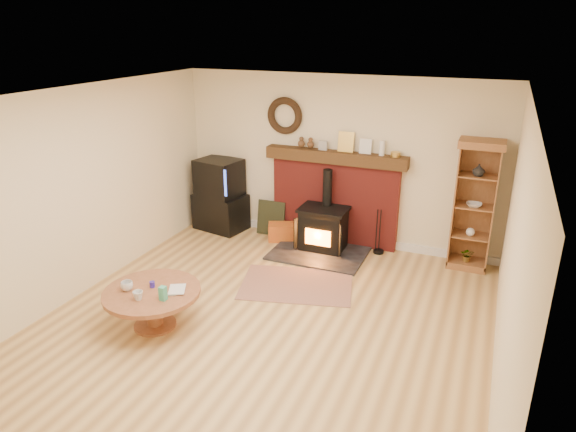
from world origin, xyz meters
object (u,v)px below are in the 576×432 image
at_px(tv_unit, 220,196).
at_px(curio_cabinet, 474,205).
at_px(wood_stove, 323,230).
at_px(coffee_table, 152,297).

relative_size(tv_unit, curio_cabinet, 0.65).
distance_m(wood_stove, coffee_table, 2.97).
xyz_separation_m(curio_cabinet, coffee_table, (-3.20, -3.04, -0.55)).
height_order(wood_stove, coffee_table, wood_stove).
bearing_deg(curio_cabinet, coffee_table, -136.42).
relative_size(tv_unit, coffee_table, 1.09).
height_order(curio_cabinet, coffee_table, curio_cabinet).
bearing_deg(tv_unit, coffee_table, -75.01).
distance_m(curio_cabinet, coffee_table, 4.44).
distance_m(tv_unit, coffee_table, 3.07).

